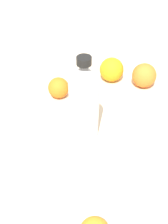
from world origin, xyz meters
The scene contains 5 objects.
ground_plane centered at (0.00, 0.00, 0.00)m, with size 2.40×2.40×0.00m, color beige.
water_bottle centered at (0.02, 0.02, 0.11)m, with size 0.08×0.08×0.24m.
orange_0 centered at (0.13, -0.13, 0.03)m, with size 0.07×0.07×0.07m, color orange.
orange_1 centered at (-0.13, -0.24, 0.04)m, with size 0.08×0.08×0.08m, color orange.
orange_2 centered at (-0.02, -0.25, 0.04)m, with size 0.08×0.08×0.08m, color orange.
Camera 1 is at (-0.10, 0.60, 0.60)m, focal length 48.55 mm.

